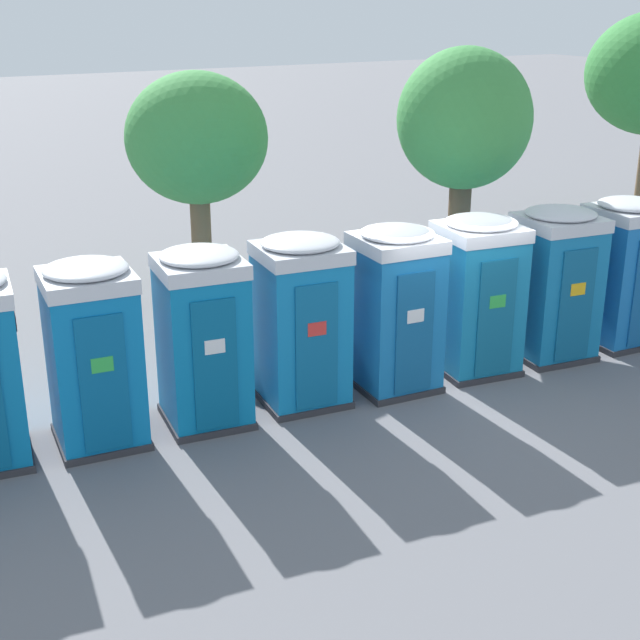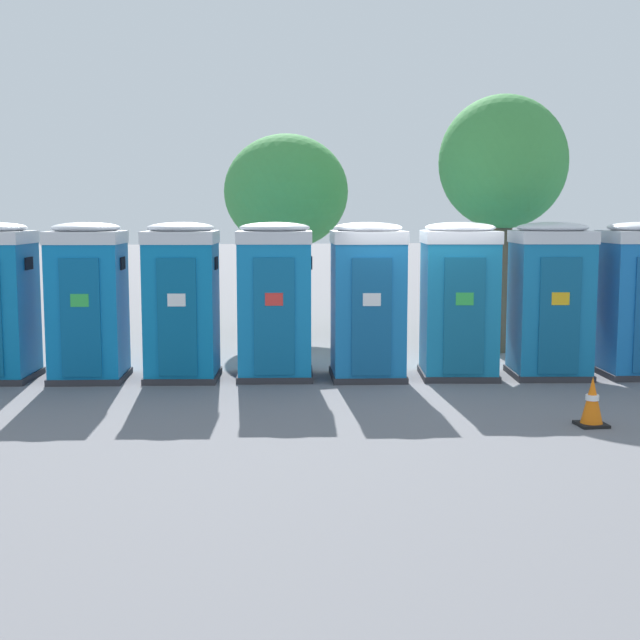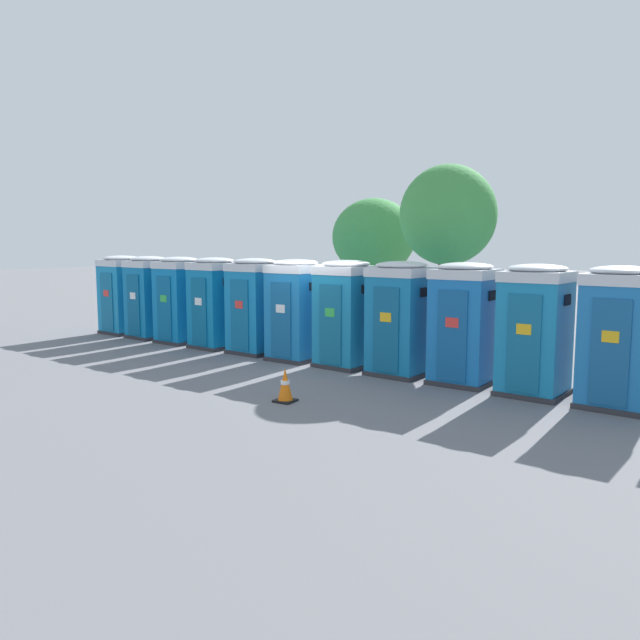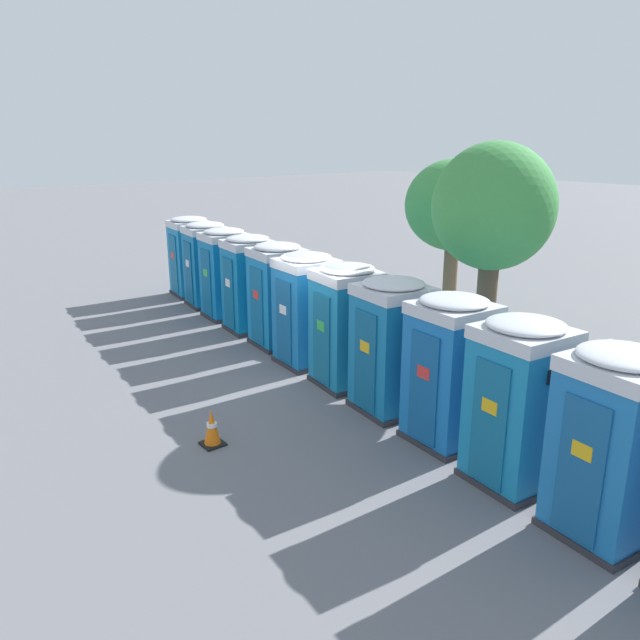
# 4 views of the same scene
# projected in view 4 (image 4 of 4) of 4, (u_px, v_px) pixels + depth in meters

# --- Properties ---
(ground_plane) EXTENTS (120.00, 120.00, 0.00)m
(ground_plane) POSITION_uv_depth(u_px,v_px,m) (334.00, 370.00, 13.78)
(ground_plane) COLOR slate
(portapotty_0) EXTENTS (1.36, 1.34, 2.54)m
(portapotty_0) POSITION_uv_depth(u_px,v_px,m) (191.00, 256.00, 20.07)
(portapotty_0) COLOR #2D2D33
(portapotty_0) RESTS_ON ground
(portapotty_1) EXTENTS (1.33, 1.35, 2.54)m
(portapotty_1) POSITION_uv_depth(u_px,v_px,m) (207.00, 264.00, 18.82)
(portapotty_1) COLOR #2D2D33
(portapotty_1) RESTS_ON ground
(portapotty_2) EXTENTS (1.28, 1.30, 2.54)m
(portapotty_2) POSITION_uv_depth(u_px,v_px,m) (225.00, 273.00, 17.57)
(portapotty_2) COLOR #2D2D33
(portapotty_2) RESTS_ON ground
(portapotty_3) EXTENTS (1.29, 1.33, 2.54)m
(portapotty_3) POSITION_uv_depth(u_px,v_px,m) (249.00, 283.00, 16.36)
(portapotty_3) COLOR #2D2D33
(portapotty_3) RESTS_ON ground
(portapotty_4) EXTENTS (1.35, 1.33, 2.54)m
(portapotty_4) POSITION_uv_depth(u_px,v_px,m) (278.00, 294.00, 15.16)
(portapotty_4) COLOR #2D2D33
(portapotty_4) RESTS_ON ground
(portapotty_5) EXTENTS (1.28, 1.29, 2.54)m
(portapotty_5) POSITION_uv_depth(u_px,v_px,m) (306.00, 309.00, 13.89)
(portapotty_5) COLOR #2D2D33
(portapotty_5) RESTS_ON ground
(portapotty_6) EXTENTS (1.38, 1.36, 2.54)m
(portapotty_6) POSITION_uv_depth(u_px,v_px,m) (346.00, 325.00, 12.70)
(portapotty_6) COLOR #2D2D33
(portapotty_6) RESTS_ON ground
(portapotty_7) EXTENTS (1.37, 1.34, 2.54)m
(portapotty_7) POSITION_uv_depth(u_px,v_px,m) (391.00, 345.00, 11.47)
(portapotty_7) COLOR #2D2D33
(portapotty_7) RESTS_ON ground
(portapotty_8) EXTENTS (1.30, 1.29, 2.54)m
(portapotty_8) POSITION_uv_depth(u_px,v_px,m) (450.00, 369.00, 10.28)
(portapotty_8) COLOR #2D2D33
(portapotty_8) RESTS_ON ground
(portapotty_9) EXTENTS (1.32, 1.32, 2.54)m
(portapotty_9) POSITION_uv_depth(u_px,v_px,m) (518.00, 402.00, 9.01)
(portapotty_9) COLOR #2D2D33
(portapotty_9) RESTS_ON ground
(portapotty_10) EXTENTS (1.33, 1.33, 2.54)m
(portapotty_10) POSITION_uv_depth(u_px,v_px,m) (612.00, 444.00, 7.78)
(portapotty_10) COLOR #2D2D33
(portapotty_10) RESTS_ON ground
(street_tree_0) EXTENTS (2.75, 2.75, 4.41)m
(street_tree_0) POSITION_uv_depth(u_px,v_px,m) (454.00, 206.00, 17.32)
(street_tree_0) COLOR brown
(street_tree_0) RESTS_ON ground
(street_tree_3) EXTENTS (2.43, 2.43, 4.90)m
(street_tree_3) POSITION_uv_depth(u_px,v_px,m) (493.00, 210.00, 12.34)
(street_tree_3) COLOR brown
(street_tree_3) RESTS_ON ground
(traffic_cone) EXTENTS (0.36, 0.36, 0.64)m
(traffic_cone) POSITION_uv_depth(u_px,v_px,m) (212.00, 428.00, 10.37)
(traffic_cone) COLOR black
(traffic_cone) RESTS_ON ground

